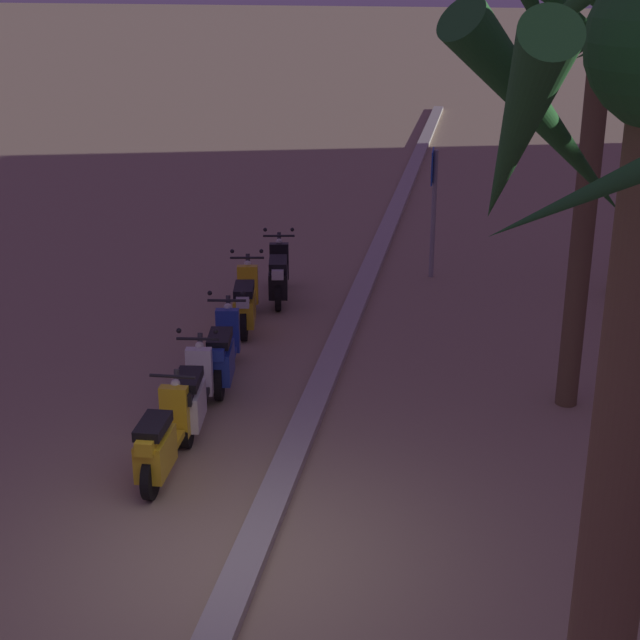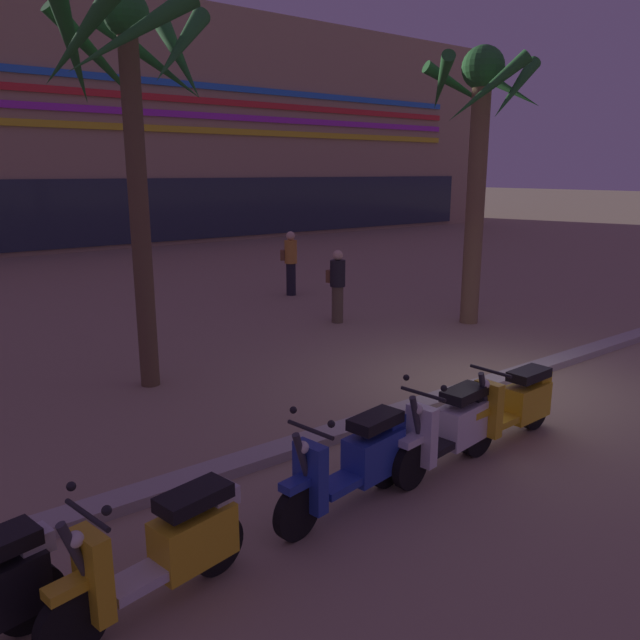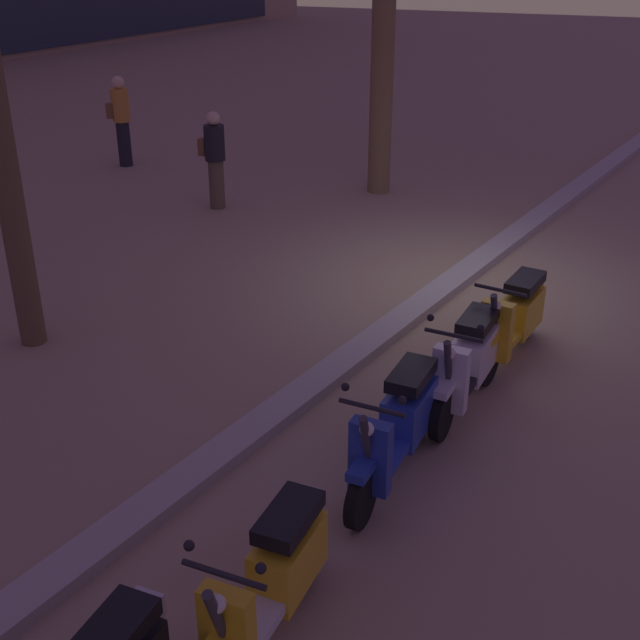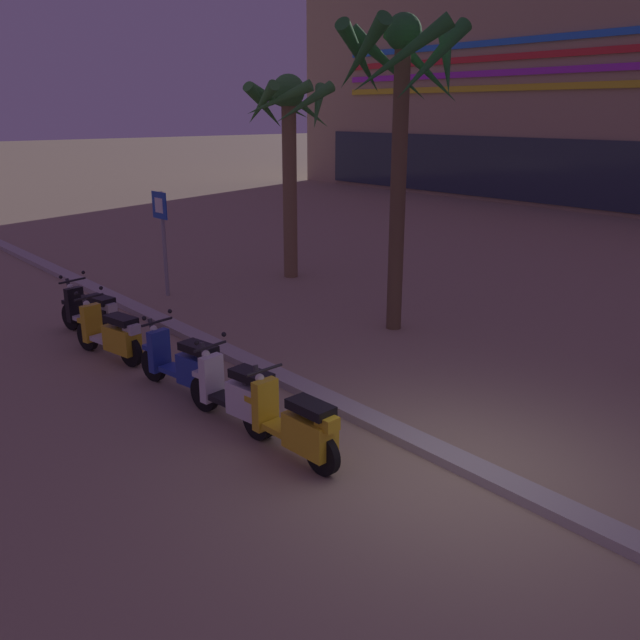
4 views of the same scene
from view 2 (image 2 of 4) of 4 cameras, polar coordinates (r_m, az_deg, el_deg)
name	(u,v)px [view 2 (image 2 of 4)]	position (r m, az deg, el deg)	size (l,w,h in m)	color
ground_plane	(500,386)	(10.28, 16.15, -5.85)	(200.00, 200.00, 0.00)	#9E896B
curb_strip	(496,381)	(10.31, 15.79, -5.42)	(60.00, 0.36, 0.12)	#ADA89E
scooter_yellow_gap_after_mid	(165,550)	(5.28, -13.99, -19.75)	(1.77, 0.66, 1.17)	black
scooter_blue_mid_front	(356,462)	(6.42, 3.28, -12.85)	(1.85, 0.64, 1.17)	black
scooter_white_far_back	(450,428)	(7.33, 11.82, -9.65)	(1.72, 0.59, 1.17)	black
scooter_yellow_second_in_line	(515,404)	(8.25, 17.42, -7.39)	(1.76, 0.56, 1.04)	black
palm_tree_far_corner	(131,89)	(9.82, -16.91, 19.61)	(2.46, 2.52, 5.76)	brown
palm_tree_mid_walkway	(480,126)	(14.02, 14.42, 16.87)	(2.51, 2.51, 5.81)	olive
pedestrian_strolling_near_curb	(337,284)	(13.81, 1.60, 3.27)	(0.34, 0.46, 1.63)	brown
pedestrian_window_shopping	(291,261)	(16.93, -2.72, 5.39)	(0.44, 0.40, 1.74)	black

